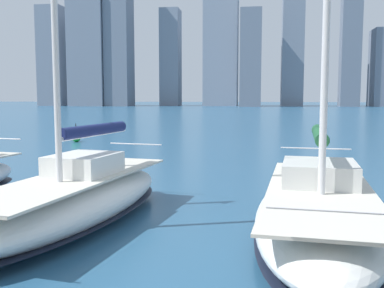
{
  "coord_description": "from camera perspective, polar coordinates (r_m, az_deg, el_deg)",
  "views": [
    {
      "loc": [
        -1.91,
        4.04,
        3.39
      ],
      "look_at": [
        -0.2,
        -7.17,
        2.2
      ],
      "focal_mm": 42.0,
      "sensor_mm": 36.0,
      "label": 1
    }
  ],
  "objects": [
    {
      "name": "city_skyline",
      "position": [
        166.31,
        5.25,
        11.49
      ],
      "size": [
        163.92,
        24.84,
        51.57
      ],
      "color": "slate",
      "rests_on": "ground"
    },
    {
      "name": "sailboat_navy",
      "position": [
        12.38,
        -14.61,
        -6.59
      ],
      "size": [
        3.86,
        8.98,
        11.81
      ],
      "color": "white",
      "rests_on": "ground"
    },
    {
      "name": "sailboat_forest",
      "position": [
        11.15,
        15.84,
        -8.13
      ],
      "size": [
        3.7,
        9.21,
        12.04
      ],
      "color": "white",
      "rests_on": "ground"
    },
    {
      "name": "channel_buoy",
      "position": [
        34.98,
        -14.5,
        0.83
      ],
      "size": [
        0.7,
        0.7,
        1.4
      ],
      "color": "green",
      "rests_on": "ground"
    }
  ]
}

